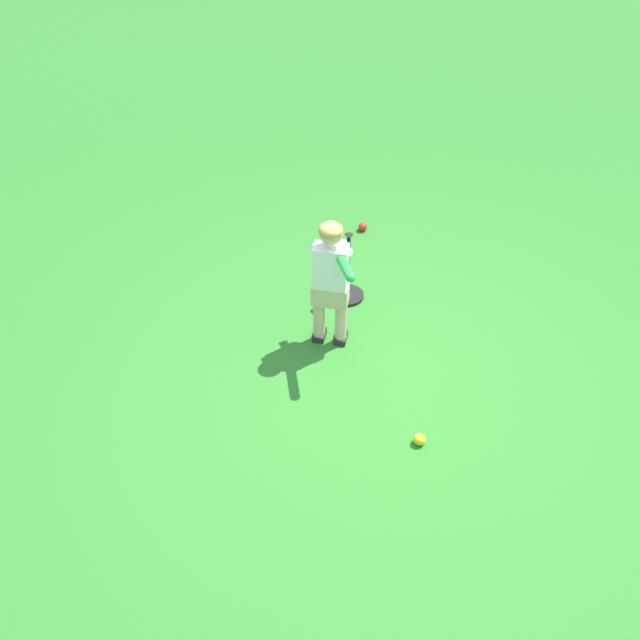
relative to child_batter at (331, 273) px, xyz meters
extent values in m
plane|color=#2D7528|center=(-0.49, 0.35, -0.65)|extent=(40.00, 40.00, 0.00)
cube|color=#232328|center=(0.09, -0.02, -0.63)|extent=(0.10, 0.16, 0.05)
cylinder|color=#DBB28E|center=(0.09, 0.00, -0.44)|extent=(0.09, 0.09, 0.34)
cube|color=#232328|center=(-0.08, -0.03, -0.63)|extent=(0.10, 0.16, 0.05)
cylinder|color=#DBB28E|center=(-0.08, -0.01, -0.44)|extent=(0.09, 0.09, 0.34)
cube|color=#C6B284|center=(0.01, 0.00, -0.19)|extent=(0.28, 0.17, 0.16)
cube|color=white|center=(0.01, 0.00, 0.06)|extent=(0.26, 0.17, 0.34)
sphere|color=#DBB28E|center=(0.01, 0.00, 0.34)|extent=(0.17, 0.17, 0.17)
ellipsoid|color=tan|center=(0.01, 0.01, 0.37)|extent=(0.18, 0.18, 0.11)
sphere|color=green|center=(0.02, -0.14, 0.15)|extent=(0.04, 0.04, 0.04)
cylinder|color=black|center=(-0.02, -0.06, 0.16)|extent=(0.09, 0.14, 0.05)
cylinder|color=green|center=(-0.13, 0.15, 0.20)|extent=(0.22, 0.34, 0.11)
sphere|color=green|center=(-0.21, 0.30, 0.22)|extent=(0.07, 0.07, 0.07)
cylinder|color=white|center=(0.05, -0.10, 0.16)|extent=(0.25, 0.28, 0.14)
cylinder|color=white|center=(-0.02, -0.11, 0.16)|extent=(0.27, 0.25, 0.14)
sphere|color=red|center=(0.09, -1.60, -0.61)|extent=(0.08, 0.08, 0.08)
sphere|color=yellow|center=(-0.83, 0.86, -0.61)|extent=(0.08, 0.08, 0.08)
cylinder|color=black|center=(0.00, -0.57, -0.64)|extent=(0.28, 0.28, 0.03)
cylinder|color=black|center=(0.00, -0.57, -0.35)|extent=(0.03, 0.03, 0.55)
cone|color=black|center=(0.00, -0.57, -0.05)|extent=(0.07, 0.07, 0.04)
camera|label=1|loc=(-0.99, 4.11, 3.11)|focal=40.68mm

